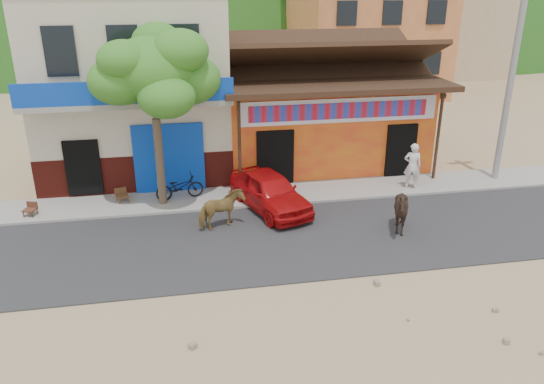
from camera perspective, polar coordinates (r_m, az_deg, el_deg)
The scene contains 16 objects.
ground at distance 14.30m, azimuth 7.22°, elevation -9.33°, with size 120.00×120.00×0.00m, color #9E825B.
road at distance 16.39m, azimuth 4.64°, elevation -4.83°, with size 60.00×5.00×0.04m, color #28282B.
sidewalk at distance 19.46m, azimuth 2.02°, elevation -0.15°, with size 60.00×2.00×0.12m, color gray.
dance_club at distance 23.08m, azimuth 4.84°, elevation 7.91°, with size 8.00×6.00×3.60m, color orange.
cafe_building at distance 21.99m, azimuth -14.62°, elevation 11.12°, with size 7.00×6.00×7.00m, color beige.
apartment_front at distance 37.89m, azimuth 10.13°, elevation 19.60°, with size 9.00×9.00×12.00m, color #CC723F.
apartment_rear at distance 47.08m, azimuth 18.29°, elevation 18.08°, with size 8.00×8.00×10.00m, color tan.
tree at distance 17.92m, azimuth -12.36°, elevation 7.70°, with size 3.00×3.00×6.00m, color #2D721E, non-canonical shape.
utility_pole at distance 21.62m, azimuth 24.39°, elevation 11.39°, with size 0.24×0.24×8.00m, color gray.
cow_tan at distance 16.69m, azimuth -5.48°, elevation -1.92°, with size 0.67×1.46×1.24m, color olive.
cow_dark at distance 16.75m, azimuth 13.74°, elevation -1.98°, with size 1.17×1.32×1.45m, color black.
red_car at distance 17.95m, azimuth -0.25°, elevation 0.09°, with size 1.55×3.85×1.31m, color #B80D0E.
scooter at distance 18.95m, azimuth -9.91°, elevation 0.53°, with size 0.59×1.69×0.89m, color black.
pedestrian at distance 20.21m, azimuth 14.87°, elevation 2.75°, with size 0.63×0.41×1.72m, color white.
cafe_chair_left at distance 19.11m, azimuth -24.69°, elevation -1.20°, with size 0.37×0.37×0.80m, color #4D2A19, non-canonical shape.
cafe_chair_right at distance 19.15m, azimuth -15.90°, elevation 0.20°, with size 0.41×0.41×0.87m, color #472817, non-canonical shape.
Camera 1 is at (-3.94, -11.59, 7.41)m, focal length 35.00 mm.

